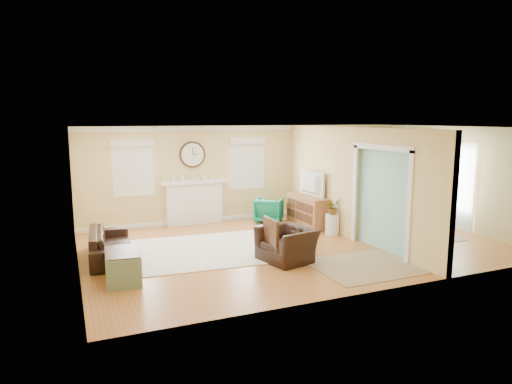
# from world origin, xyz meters

# --- Properties ---
(floor) EXTENTS (9.00, 9.00, 0.00)m
(floor) POSITION_xyz_m (0.00, 0.00, 0.00)
(floor) COLOR #A85D25
(floor) RESTS_ON ground
(wall_back) EXTENTS (9.00, 0.02, 2.60)m
(wall_back) POSITION_xyz_m (0.00, 3.00, 1.30)
(wall_back) COLOR #D2B979
(wall_back) RESTS_ON ground
(wall_front) EXTENTS (9.00, 0.02, 2.60)m
(wall_front) POSITION_xyz_m (0.00, -3.00, 1.30)
(wall_front) COLOR #D2B979
(wall_front) RESTS_ON ground
(wall_left) EXTENTS (0.02, 6.00, 2.60)m
(wall_left) POSITION_xyz_m (-4.50, 0.00, 1.30)
(wall_left) COLOR #D2B979
(wall_left) RESTS_ON ground
(wall_right) EXTENTS (0.02, 6.00, 2.60)m
(wall_right) POSITION_xyz_m (4.50, 0.00, 1.30)
(wall_right) COLOR #D2B979
(wall_right) RESTS_ON ground
(ceiling) EXTENTS (9.00, 6.00, 0.02)m
(ceiling) POSITION_xyz_m (0.00, 0.00, 2.60)
(ceiling) COLOR white
(ceiling) RESTS_ON wall_back
(partition) EXTENTS (0.17, 6.00, 2.60)m
(partition) POSITION_xyz_m (1.51, 0.28, 1.36)
(partition) COLOR #D2B979
(partition) RESTS_ON ground
(fireplace) EXTENTS (1.70, 0.30, 1.17)m
(fireplace) POSITION_xyz_m (-1.50, 2.88, 0.60)
(fireplace) COLOR white
(fireplace) RESTS_ON ground
(wall_clock) EXTENTS (0.70, 0.07, 0.70)m
(wall_clock) POSITION_xyz_m (-1.50, 2.97, 1.85)
(wall_clock) COLOR #4F2E1F
(wall_clock) RESTS_ON wall_back
(window_left) EXTENTS (1.05, 0.13, 1.42)m
(window_left) POSITION_xyz_m (-3.05, 2.95, 1.66)
(window_left) COLOR white
(window_left) RESTS_ON wall_back
(window_right) EXTENTS (1.05, 0.13, 1.42)m
(window_right) POSITION_xyz_m (0.05, 2.95, 1.66)
(window_right) COLOR white
(window_right) RESTS_ON wall_back
(french_doors) EXTENTS (0.06, 1.70, 2.20)m
(french_doors) POSITION_xyz_m (4.45, 0.00, 1.10)
(french_doors) COLOR white
(french_doors) RESTS_ON ground
(pendant) EXTENTS (0.30, 0.30, 0.55)m
(pendant) POSITION_xyz_m (3.00, 0.00, 2.20)
(pendant) COLOR gold
(pendant) RESTS_ON ceiling
(rug_cream) EXTENTS (3.22, 2.84, 0.02)m
(rug_cream) POSITION_xyz_m (-1.92, 0.33, 0.01)
(rug_cream) COLOR beige
(rug_cream) RESTS_ON floor
(rug_jute) EXTENTS (2.03, 1.66, 0.01)m
(rug_jute) POSITION_xyz_m (0.58, -1.87, 0.01)
(rug_jute) COLOR tan
(rug_jute) RESTS_ON floor
(rug_grey) EXTENTS (2.31, 2.88, 0.01)m
(rug_grey) POSITION_xyz_m (2.74, 0.18, 0.01)
(rug_grey) COLOR slate
(rug_grey) RESTS_ON floor
(sofa) EXTENTS (0.92, 2.05, 0.59)m
(sofa) POSITION_xyz_m (-3.88, 0.54, 0.29)
(sofa) COLOR black
(sofa) RESTS_ON floor
(eames_chair) EXTENTS (1.10, 1.20, 0.66)m
(eames_chair) POSITION_xyz_m (-0.68, -0.97, 0.33)
(eames_chair) COLOR black
(eames_chair) RESTS_ON floor
(green_chair) EXTENTS (0.99, 0.99, 0.65)m
(green_chair) POSITION_xyz_m (0.43, 2.30, 0.33)
(green_chair) COLOR #0F6745
(green_chair) RESTS_ON floor
(trunk) EXTENTS (0.63, 0.97, 0.54)m
(trunk) POSITION_xyz_m (-3.81, -0.91, 0.27)
(trunk) COLOR slate
(trunk) RESTS_ON floor
(credenza) EXTENTS (0.52, 1.54, 0.80)m
(credenza) POSITION_xyz_m (1.21, 1.52, 0.40)
(credenza) COLOR brown
(credenza) RESTS_ON floor
(tv) EXTENTS (0.19, 1.12, 0.64)m
(tv) POSITION_xyz_m (1.19, 1.52, 1.12)
(tv) COLOR black
(tv) RESTS_ON credenza
(garden_stool) EXTENTS (0.34, 0.34, 0.50)m
(garden_stool) POSITION_xyz_m (1.28, 0.46, 0.25)
(garden_stool) COLOR white
(garden_stool) RESTS_ON floor
(potted_plant) EXTENTS (0.42, 0.40, 0.37)m
(potted_plant) POSITION_xyz_m (1.28, 0.46, 0.68)
(potted_plant) COLOR #337F33
(potted_plant) RESTS_ON garden_stool
(dining_table) EXTENTS (1.07, 1.76, 0.59)m
(dining_table) POSITION_xyz_m (2.74, 0.18, 0.30)
(dining_table) COLOR #4F2E1F
(dining_table) RESTS_ON floor
(dining_chair_n) EXTENTS (0.48, 0.48, 1.04)m
(dining_chair_n) POSITION_xyz_m (2.76, 1.34, 0.62)
(dining_chair_n) COLOR slate
(dining_chair_n) RESTS_ON floor
(dining_chair_s) EXTENTS (0.53, 0.53, 1.00)m
(dining_chair_s) POSITION_xyz_m (2.69, -0.92, 0.59)
(dining_chair_s) COLOR slate
(dining_chair_s) RESTS_ON floor
(dining_chair_w) EXTENTS (0.43, 0.43, 0.90)m
(dining_chair_w) POSITION_xyz_m (2.19, 0.15, 0.53)
(dining_chair_w) COLOR white
(dining_chair_w) RESTS_ON floor
(dining_chair_e) EXTENTS (0.41, 0.41, 0.93)m
(dining_chair_e) POSITION_xyz_m (3.48, 0.10, 0.55)
(dining_chair_e) COLOR slate
(dining_chair_e) RESTS_ON floor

